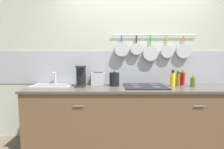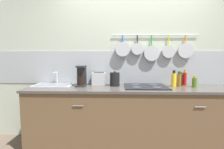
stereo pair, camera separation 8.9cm
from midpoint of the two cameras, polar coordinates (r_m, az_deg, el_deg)
ground_plane at (r=2.92m, az=8.56°, el=-22.24°), size 12.00×12.00×0.00m
wall_back at (r=2.94m, az=8.19°, el=4.03°), size 7.20×0.15×2.60m
cabinet_base at (r=2.74m, az=8.71°, el=-14.05°), size 3.19×0.63×0.89m
countertop at (r=2.62m, az=8.87°, el=-4.53°), size 3.23×0.66×0.03m
sink_basin at (r=2.89m, az=-17.59°, el=-3.10°), size 0.59×0.38×0.21m
coffee_maker at (r=2.72m, az=-9.06°, el=-0.97°), size 0.15×0.20×0.31m
toaster at (r=2.82m, az=-3.40°, el=-1.32°), size 0.23×0.15×0.20m
kettle at (r=2.69m, az=1.84°, el=-1.55°), size 0.15×0.15×0.23m
cooktop at (r=2.68m, az=11.83°, el=-3.82°), size 0.63×0.53×0.01m
bottle_sesame_oil at (r=2.80m, az=20.38°, el=-1.54°), size 0.07×0.07×0.25m
bottle_olive_oil at (r=2.83m, az=21.89°, el=-1.65°), size 0.06×0.06×0.23m
bottle_cooking_wine at (r=2.94m, az=22.49°, el=-1.60°), size 0.05×0.05×0.21m
bottle_hot_sauce at (r=3.00m, az=23.39°, el=-1.19°), size 0.06×0.06×0.24m
bottle_dish_soap at (r=2.87m, az=26.14°, el=-2.30°), size 0.07×0.07×0.17m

